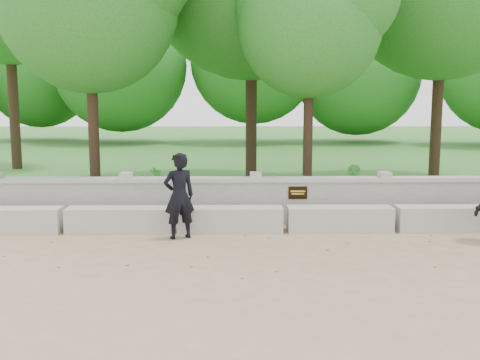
{
  "coord_description": "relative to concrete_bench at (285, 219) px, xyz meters",
  "views": [
    {
      "loc": [
        -0.99,
        -7.62,
        2.27
      ],
      "look_at": [
        -0.82,
        1.57,
        0.99
      ],
      "focal_mm": 40.0,
      "sensor_mm": 36.0,
      "label": 1
    }
  ],
  "objects": [
    {
      "name": "tree_near_right",
      "position": [
        0.71,
        2.2,
        3.95
      ],
      "size": [
        3.07,
        3.07,
        5.47
      ],
      "color": "#382619",
      "rests_on": "lawn"
    },
    {
      "name": "lawn",
      "position": [
        -0.0,
        12.1,
        -0.1
      ],
      "size": [
        40.0,
        22.0,
        0.25
      ],
      "primitive_type": "cube",
      "color": "#245920",
      "rests_on": "ground"
    },
    {
      "name": "shrub_a",
      "position": [
        -2.72,
        2.78,
        0.34
      ],
      "size": [
        0.39,
        0.39,
        0.62
      ],
      "primitive_type": "imported",
      "rotation": [
        0.0,
        0.0,
        0.79
      ],
      "color": "#358C2F",
      "rests_on": "lawn"
    },
    {
      "name": "parapet_wall",
      "position": [
        0.0,
        0.7,
        0.24
      ],
      "size": [
        12.5,
        0.35,
        0.9
      ],
      "color": "#BCB9B1",
      "rests_on": "ground"
    },
    {
      "name": "concrete_bench",
      "position": [
        0.0,
        0.0,
        0.0
      ],
      "size": [
        11.9,
        0.45,
        0.45
      ],
      "color": "beige",
      "rests_on": "ground"
    },
    {
      "name": "ground",
      "position": [
        -0.0,
        -1.9,
        -0.22
      ],
      "size": [
        80.0,
        80.0,
        0.0
      ],
      "primitive_type": "plane",
      "color": "tan",
      "rests_on": "ground"
    },
    {
      "name": "shrub_b",
      "position": [
        1.83,
        2.57,
        0.37
      ],
      "size": [
        0.45,
        0.48,
        0.69
      ],
      "primitive_type": "imported",
      "rotation": [
        0.0,
        0.0,
        2.05
      ],
      "color": "#358C2F",
      "rests_on": "lawn"
    },
    {
      "name": "man_main",
      "position": [
        -1.87,
        -0.48,
        0.52
      ],
      "size": [
        0.64,
        0.6,
        1.48
      ],
      "color": "black",
      "rests_on": "ground"
    }
  ]
}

